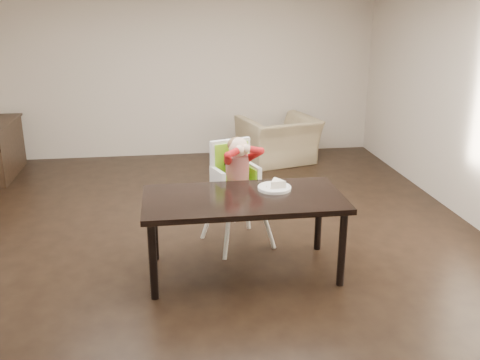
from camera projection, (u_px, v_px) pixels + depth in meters
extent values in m
plane|color=black|center=(209.00, 242.00, 5.63)|extent=(7.00, 7.00, 0.00)
cube|color=beige|center=(189.00, 72.00, 8.49)|extent=(6.00, 0.02, 2.70)
cube|color=beige|center=(285.00, 314.00, 1.91)|extent=(6.00, 0.02, 2.70)
cube|color=black|center=(244.00, 199.00, 4.80)|extent=(1.80, 0.90, 0.05)
cylinder|color=black|center=(153.00, 261.00, 4.46)|extent=(0.07, 0.07, 0.70)
cylinder|color=black|center=(342.00, 249.00, 4.68)|extent=(0.07, 0.07, 0.70)
cylinder|color=black|center=(154.00, 226.00, 5.16)|extent=(0.07, 0.07, 0.70)
cylinder|color=black|center=(319.00, 217.00, 5.38)|extent=(0.07, 0.07, 0.70)
cylinder|color=white|center=(228.00, 227.00, 5.25)|extent=(0.05, 0.05, 0.61)
cylinder|color=white|center=(266.00, 220.00, 5.43)|extent=(0.05, 0.05, 0.61)
cylinder|color=white|center=(210.00, 213.00, 5.62)|extent=(0.05, 0.05, 0.61)
cylinder|color=white|center=(247.00, 206.00, 5.80)|extent=(0.05, 0.05, 0.61)
cube|color=white|center=(237.00, 188.00, 5.43)|extent=(0.54, 0.51, 0.05)
cube|color=#87DB1C|center=(237.00, 185.00, 5.42)|extent=(0.43, 0.42, 0.03)
cube|color=white|center=(230.00, 161.00, 5.49)|extent=(0.43, 0.19, 0.46)
cube|color=#87DB1C|center=(232.00, 163.00, 5.47)|extent=(0.36, 0.14, 0.41)
cube|color=black|center=(229.00, 166.00, 5.37)|extent=(0.09, 0.20, 0.02)
cube|color=black|center=(241.00, 164.00, 5.43)|extent=(0.09, 0.20, 0.02)
cylinder|color=#9D1F12|center=(237.00, 170.00, 5.36)|extent=(0.32, 0.32, 0.29)
sphere|color=beige|center=(238.00, 147.00, 5.27)|extent=(0.25, 0.25, 0.20)
ellipsoid|color=brown|center=(237.00, 144.00, 5.29)|extent=(0.25, 0.24, 0.15)
sphere|color=beige|center=(240.00, 150.00, 5.16)|extent=(0.11, 0.11, 0.09)
sphere|color=beige|center=(247.00, 149.00, 5.20)|extent=(0.11, 0.11, 0.09)
cylinder|color=white|center=(274.00, 188.00, 4.97)|extent=(0.40, 0.40, 0.02)
torus|color=white|center=(274.00, 187.00, 4.97)|extent=(0.40, 0.40, 0.02)
imported|color=tan|center=(278.00, 133.00, 8.28)|extent=(1.25, 0.98, 0.95)
cube|color=black|center=(0.00, 150.00, 7.67)|extent=(0.40, 1.20, 0.76)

